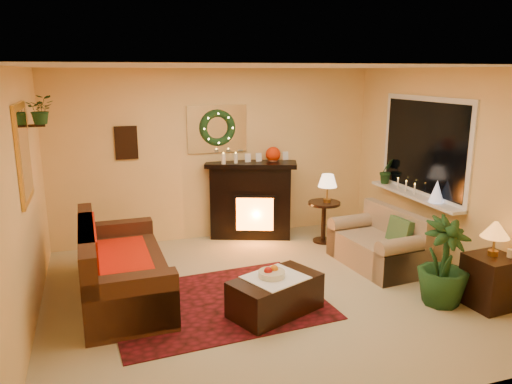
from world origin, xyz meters
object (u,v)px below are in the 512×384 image
object	(u,v)px
sofa	(123,262)
coffee_table	(275,295)
loveseat	(377,236)
end_table_square	(490,283)
fireplace	(251,203)
side_table_round	(324,221)

from	to	relation	value
sofa	coffee_table	world-z (taller)	sofa
loveseat	end_table_square	size ratio (longest dim) A/B	2.24
fireplace	coffee_table	bearing A→B (deg)	-81.60
fireplace	sofa	bearing A→B (deg)	-121.60
loveseat	coffee_table	xyz separation A→B (m)	(-1.77, -0.86, -0.21)
side_table_round	coffee_table	distance (m)	2.48
fireplace	coffee_table	distance (m)	2.62
fireplace	loveseat	world-z (taller)	fireplace
fireplace	side_table_round	bearing A→B (deg)	-10.83
sofa	end_table_square	distance (m)	4.13
fireplace	end_table_square	bearing A→B (deg)	-39.95
loveseat	side_table_round	xyz separation A→B (m)	(-0.25, 1.10, -0.09)
sofa	fireplace	world-z (taller)	fireplace
loveseat	coffee_table	bearing A→B (deg)	-159.21
side_table_round	end_table_square	distance (m)	2.66
sofa	end_table_square	size ratio (longest dim) A/B	3.56
sofa	side_table_round	size ratio (longest dim) A/B	3.29
fireplace	end_table_square	world-z (taller)	fireplace
side_table_round	fireplace	bearing A→B (deg)	148.92
sofa	side_table_round	world-z (taller)	sofa
loveseat	side_table_round	size ratio (longest dim) A/B	2.07
sofa	loveseat	distance (m)	3.28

